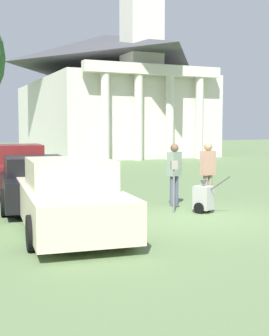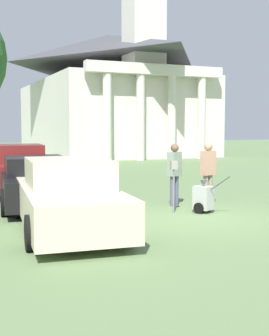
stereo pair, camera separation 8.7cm
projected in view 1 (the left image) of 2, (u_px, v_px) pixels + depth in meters
ground_plane at (196, 219)px, 11.19m from camera, size 120.00×120.00×0.00m
parked_car_cream at (68, 198)px, 9.89m from camera, size 2.34×5.14×1.53m
parked_car_black at (35, 182)px, 13.07m from camera, size 2.30×5.05×1.38m
parked_car_maroon at (16, 170)px, 15.83m from camera, size 2.37×4.78×1.61m
parked_car_tan at (0, 163)px, 19.48m from camera, size 2.32×5.14×1.46m
parking_meter at (174, 177)px, 11.87m from camera, size 0.18×0.09×1.34m
person_worker at (174, 171)px, 12.97m from camera, size 0.47×0.39×1.73m
person_supervisor at (208, 169)px, 13.05m from camera, size 0.46×0.31×1.76m
equipment_cart at (204, 198)px, 11.96m from camera, size 0.60×0.98×1.00m
church at (107, 92)px, 39.55m from camera, size 11.94×19.01×21.18m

